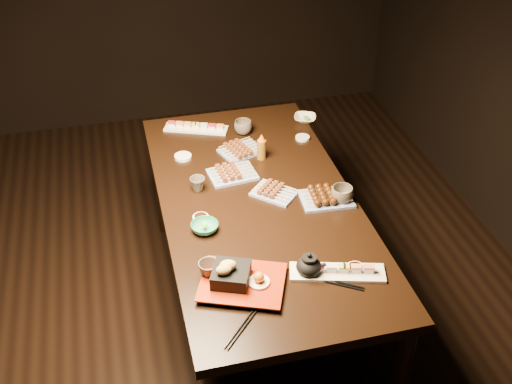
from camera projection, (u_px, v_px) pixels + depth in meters
ground at (189, 357)px, 3.20m from camera, size 5.00×5.00×0.00m
dining_table at (258, 261)px, 3.22m from camera, size 1.07×1.88×0.75m
sushi_platter_near at (338, 269)px, 2.59m from camera, size 0.40×0.21×0.05m
sushi_platter_far at (196, 126)px, 3.53m from camera, size 0.36×0.22×0.04m
yakitori_plate_center at (232, 171)px, 3.16m from camera, size 0.24×0.19×0.06m
yakitori_plate_right at (274, 190)px, 3.03m from camera, size 0.24×0.24×0.05m
yakitori_plate_left at (241, 148)px, 3.34m from camera, size 0.25×0.22×0.05m
tsukune_plate at (327, 195)px, 2.99m from camera, size 0.25×0.19×0.06m
edamame_bowl_green at (205, 227)px, 2.81m from camera, size 0.14×0.14×0.04m
edamame_bowl_cream at (305, 118)px, 3.61m from camera, size 0.16×0.16×0.03m
tempura_tray at (242, 275)px, 2.51m from camera, size 0.40×0.37×0.12m
teacup_near_left at (209, 270)px, 2.56m from camera, size 0.11×0.11×0.08m
teacup_mid_right at (342, 195)px, 2.97m from camera, size 0.11×0.11×0.08m
teacup_far_left at (198, 184)px, 3.06m from camera, size 0.09×0.09×0.07m
teacup_far_right at (243, 127)px, 3.49m from camera, size 0.11×0.11×0.08m
teapot at (309, 264)px, 2.57m from camera, size 0.15×0.15×0.10m
condiment_bottle at (262, 146)px, 3.26m from camera, size 0.06×0.06×0.14m
sauce_dish_west at (201, 218)px, 2.89m from camera, size 0.08×0.08×0.01m
sauce_dish_east at (303, 138)px, 3.46m from camera, size 0.10×0.10×0.01m
sauce_dish_se at (355, 268)px, 2.62m from camera, size 0.08×0.08×0.01m
sauce_dish_nw at (183, 157)px, 3.30m from camera, size 0.09×0.09×0.02m
chopsticks_near at (242, 327)px, 2.36m from camera, size 0.18×0.19×0.01m
chopsticks_se at (334, 283)px, 2.55m from camera, size 0.21×0.15×0.01m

